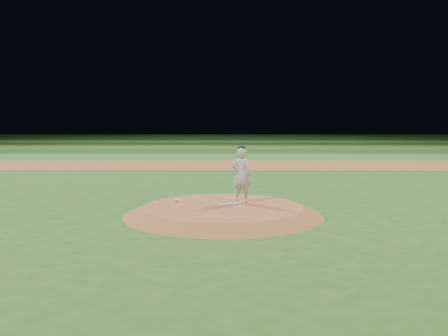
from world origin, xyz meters
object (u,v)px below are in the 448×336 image
object	(u,v)px
pitching_rubber	(231,204)
rosin_bag	(177,200)
pitchers_mound	(223,211)
pitcher_on_mound	(241,175)

from	to	relation	value
pitching_rubber	rosin_bag	distance (m)	1.63
pitchers_mound	pitching_rubber	distance (m)	0.38
pitchers_mound	rosin_bag	distance (m)	1.55
pitcher_on_mound	pitchers_mound	bearing A→B (deg)	-133.31
pitchers_mound	pitcher_on_mound	distance (m)	1.20
rosin_bag	pitcher_on_mound	xyz separation A→B (m)	(1.87, -0.18, 0.77)
pitchers_mound	rosin_bag	bearing A→B (deg)	151.81
rosin_bag	pitching_rubber	bearing A→B (deg)	-15.63
pitchers_mound	pitcher_on_mound	bearing A→B (deg)	46.69
pitchers_mound	rosin_bag	xyz separation A→B (m)	(-1.36, 0.73, 0.16)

